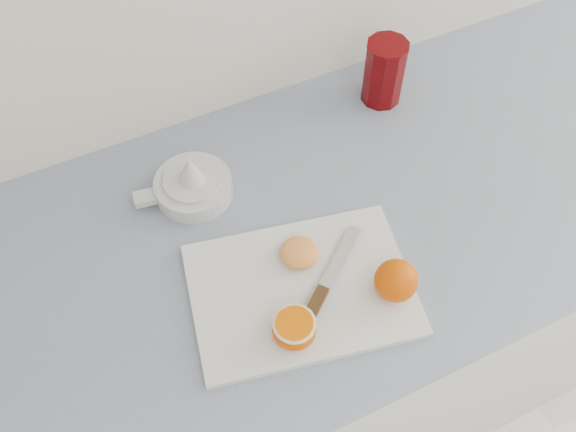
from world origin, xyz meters
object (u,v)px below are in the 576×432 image
Objects in this scene: counter at (336,320)px; cutting_board at (301,290)px; half_orange at (294,329)px; red_tumbler at (384,74)px; citrus_juicer at (192,185)px.

counter is 0.49m from cutting_board.
red_tumbler reaches higher than half_orange.
cutting_board is at bearing -142.67° from counter.
counter is 13.81× the size of citrus_juicer.
cutting_board is at bearing 55.95° from half_orange.
counter is 0.54m from citrus_juicer.
half_orange is 0.50× the size of red_tumbler.
citrus_juicer reaches higher than cutting_board.
half_orange is (-0.04, -0.07, 0.03)m from cutting_board.
red_tumbler is (0.41, 0.06, 0.03)m from citrus_juicer.
citrus_juicer is at bearing -171.19° from red_tumbler.
half_orange is 0.53m from red_tumbler.
counter is 35.96× the size of half_orange.
citrus_juicer is at bearing 107.96° from cutting_board.
half_orange is 0.32m from citrus_juicer.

